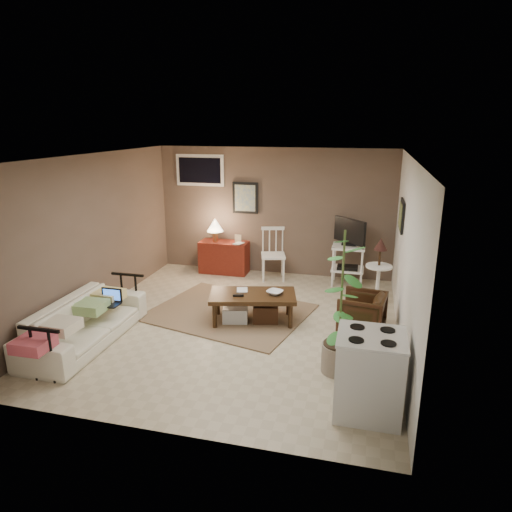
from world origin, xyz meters
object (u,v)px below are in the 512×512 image
(coffee_table, at_px, (252,305))
(tv_stand, at_px, (349,250))
(potted_plant, at_px, (341,298))
(spindle_chair, at_px, (273,255))
(stove, at_px, (369,374))
(red_console, at_px, (223,254))
(armchair, at_px, (362,311))
(side_table, at_px, (379,264))
(sofa, at_px, (84,315))

(coffee_table, relative_size, tv_stand, 1.12)
(coffee_table, height_order, potted_plant, potted_plant)
(spindle_chair, distance_m, stove, 4.23)
(red_console, bearing_deg, tv_stand, -2.71)
(spindle_chair, xyz_separation_m, armchair, (1.68, -1.92, -0.14))
(spindle_chair, distance_m, armchair, 2.56)
(coffee_table, xyz_separation_m, side_table, (1.78, 1.13, 0.42))
(tv_stand, xyz_separation_m, stove, (0.42, -3.83, -0.21))
(potted_plant, xyz_separation_m, stove, (0.35, -0.73, -0.50))
(sofa, relative_size, stove, 2.28)
(red_console, xyz_separation_m, spindle_chair, (1.01, -0.12, 0.08))
(potted_plant, bearing_deg, stove, -64.48)
(coffee_table, bearing_deg, tv_stand, 57.84)
(coffee_table, bearing_deg, red_console, 118.12)
(sofa, bearing_deg, armchair, -70.77)
(coffee_table, relative_size, stove, 1.56)
(coffee_table, bearing_deg, side_table, 32.39)
(spindle_chair, distance_m, tv_stand, 1.39)
(red_console, bearing_deg, armchair, -37.11)
(coffee_table, distance_m, red_console, 2.40)
(armchair, xyz_separation_m, stove, (0.11, -1.91, 0.12))
(red_console, height_order, armchair, red_console)
(sofa, distance_m, tv_stand, 4.54)
(side_table, xyz_separation_m, stove, (-0.10, -2.96, -0.25))
(red_console, bearing_deg, potted_plant, -52.60)
(armchair, distance_m, stove, 1.91)
(coffee_table, distance_m, side_table, 2.15)
(tv_stand, relative_size, potted_plant, 0.70)
(coffee_table, bearing_deg, stove, -47.51)
(side_table, bearing_deg, red_console, 161.26)
(red_console, height_order, potted_plant, potted_plant)
(potted_plant, bearing_deg, side_table, 78.60)
(spindle_chair, relative_size, stove, 1.11)
(coffee_table, bearing_deg, sofa, -149.68)
(armchair, xyz_separation_m, potted_plant, (-0.24, -1.18, 0.62))
(red_console, bearing_deg, sofa, -104.72)
(coffee_table, relative_size, sofa, 0.68)
(side_table, relative_size, armchair, 1.79)
(armchair, relative_size, potted_plant, 0.35)
(spindle_chair, distance_m, potted_plant, 3.45)
(spindle_chair, bearing_deg, stove, -64.93)
(side_table, distance_m, stove, 2.97)
(tv_stand, relative_size, armchair, 1.96)
(tv_stand, distance_m, armchair, 1.98)
(sofa, distance_m, spindle_chair, 3.68)
(sofa, xyz_separation_m, potted_plant, (3.32, 0.06, 0.54))
(coffee_table, height_order, spindle_chair, spindle_chair)
(tv_stand, bearing_deg, coffee_table, -122.16)
(spindle_chair, xyz_separation_m, potted_plant, (1.44, -3.10, 0.48))
(armchair, height_order, stove, stove)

